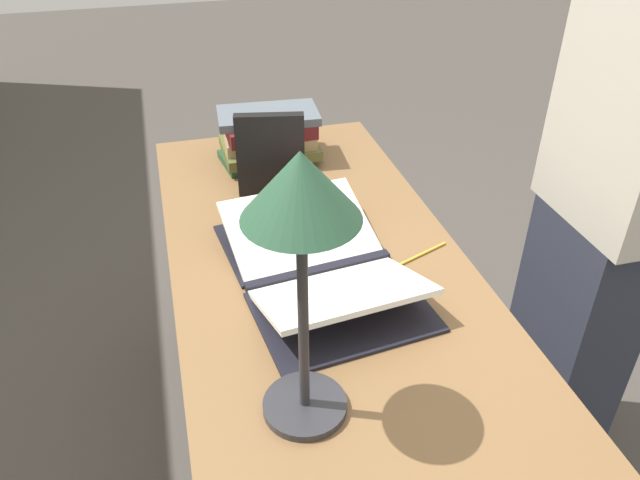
# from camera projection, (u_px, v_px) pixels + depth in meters

# --- Properties ---
(ground_plane) EXTENTS (12.00, 12.00, 0.00)m
(ground_plane) POSITION_uv_depth(u_px,v_px,m) (319.00, 459.00, 1.94)
(ground_plane) COLOR #47423D
(reading_desk) EXTENTS (1.52, 0.70, 0.77)m
(reading_desk) POSITION_uv_depth(u_px,v_px,m) (318.00, 292.00, 1.56)
(reading_desk) COLOR brown
(reading_desk) RESTS_ON ground_plane
(open_book) EXTENTS (0.61, 0.43, 0.09)m
(open_book) POSITION_uv_depth(u_px,v_px,m) (319.00, 265.00, 1.44)
(open_book) COLOR black
(open_book) RESTS_ON reading_desk
(book_stack_tall) EXTENTS (0.22, 0.31, 0.16)m
(book_stack_tall) POSITION_uv_depth(u_px,v_px,m) (269.00, 136.00, 1.91)
(book_stack_tall) COLOR #234C2D
(book_stack_tall) RESTS_ON reading_desk
(book_standing_upright) EXTENTS (0.07, 0.19, 0.24)m
(book_standing_upright) POSITION_uv_depth(u_px,v_px,m) (271.00, 155.00, 1.71)
(book_standing_upright) COLOR black
(book_standing_upright) RESTS_ON reading_desk
(reading_lamp) EXTENTS (0.18, 0.18, 0.51)m
(reading_lamp) POSITION_uv_depth(u_px,v_px,m) (301.00, 216.00, 0.90)
(reading_lamp) COLOR #2D2D33
(reading_lamp) RESTS_ON reading_desk
(coffee_mug) EXTENTS (0.09, 0.11, 0.10)m
(coffee_mug) POSITION_uv_depth(u_px,v_px,m) (304.00, 194.00, 1.66)
(coffee_mug) COLOR #B74238
(coffee_mug) RESTS_ON reading_desk
(pencil) EXTENTS (0.07, 0.16, 0.01)m
(pencil) POSITION_uv_depth(u_px,v_px,m) (420.00, 255.00, 1.51)
(pencil) COLOR gold
(pencil) RESTS_ON reading_desk
(person_reader) EXTENTS (0.36, 0.23, 1.72)m
(person_reader) POSITION_uv_depth(u_px,v_px,m) (608.00, 204.00, 1.53)
(person_reader) COLOR #2D3342
(person_reader) RESTS_ON ground_plane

